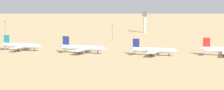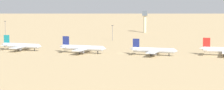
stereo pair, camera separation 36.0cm
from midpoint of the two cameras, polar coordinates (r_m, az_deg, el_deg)
The scene contains 7 objects.
ground at distance 376.84m, azimuth 0.95°, elevation -0.93°, with size 4000.00×4000.00×0.00m, color tan.
parked_jet_teal_1 at distance 398.78m, azimuth -10.19°, elevation -0.07°, with size 35.49×30.19×11.74m.
parked_jet_navy_2 at distance 376.51m, azimuth -3.37°, elevation -0.32°, with size 37.29×31.66×12.32m.
parked_jet_navy_3 at distance 364.28m, azimuth 4.59°, elevation -0.58°, with size 35.56×30.15×11.75m.
control_tower at distance 556.58m, azimuth 3.67°, elevation 2.86°, with size 5.20×5.20×23.82m.
light_pole_west at distance 519.72m, azimuth -11.91°, elevation 1.92°, with size 1.80×0.50×15.77m.
light_pole_east at distance 468.94m, azimuth 0.02°, elevation 1.51°, with size 1.80×0.50×14.28m.
Camera 1 is at (63.47, -368.49, 46.88)m, focal length 81.63 mm.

